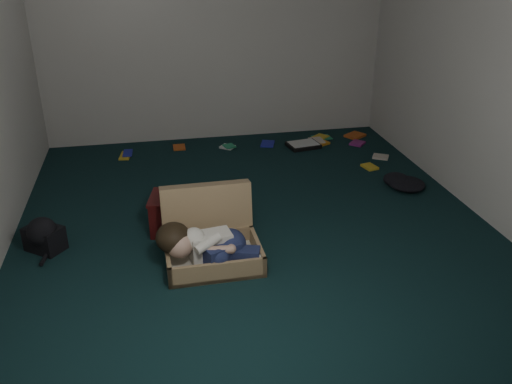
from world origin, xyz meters
name	(u,v)px	position (x,y,z in m)	size (l,w,h in m)	color
floor	(253,221)	(0.00, 0.00, 0.00)	(4.50, 4.50, 0.00)	black
wall_back	(214,29)	(0.00, 2.25, 1.30)	(4.50, 4.50, 0.00)	silver
wall_front	(359,197)	(0.00, -2.25, 1.30)	(4.50, 4.50, 0.00)	silver
wall_right	(486,62)	(2.00, 0.00, 1.30)	(4.50, 4.50, 0.00)	silver
suitcase	(211,237)	(-0.42, -0.48, 0.16)	(0.72, 0.70, 0.52)	#A18258
person	(207,245)	(-0.47, -0.66, 0.20)	(0.77, 0.37, 0.32)	white
maroon_bin	(179,213)	(-0.64, -0.03, 0.16)	(0.52, 0.45, 0.32)	#3F0D0D
backpack	(44,238)	(-1.70, -0.14, 0.11)	(0.36, 0.29, 0.21)	black
clothing_pile	(411,178)	(1.70, 0.45, 0.07)	(0.44, 0.36, 0.14)	black
paper_tray	(303,145)	(0.94, 1.69, 0.02)	(0.40, 0.32, 0.05)	black
book_scatter	(290,147)	(0.79, 1.68, 0.01)	(3.00, 1.25, 0.02)	gold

